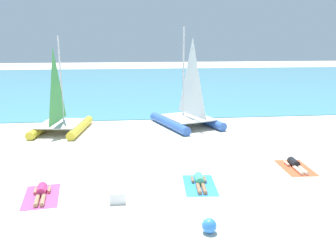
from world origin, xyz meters
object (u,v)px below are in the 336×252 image
at_px(sunbather_left, 41,192).
at_px(beach_ball, 209,226).
at_px(cooler_box, 118,197).
at_px(towel_right, 295,168).
at_px(sailboat_blue, 188,112).
at_px(towel_left, 42,196).
at_px(sunbather_middle, 200,181).
at_px(sunbather_right, 295,164).
at_px(sailboat_yellow, 61,118).
at_px(towel_middle, 200,185).

distance_m(sunbather_left, beach_ball, 5.75).
bearing_deg(cooler_box, towel_right, 18.34).
xyz_separation_m(beach_ball, cooler_box, (-2.46, 2.10, -0.02)).
distance_m(sailboat_blue, towel_left, 11.17).
bearing_deg(sailboat_blue, towel_right, -86.63).
relative_size(sunbather_middle, beach_ball, 3.87).
height_order(towel_left, cooler_box, cooler_box).
height_order(sunbather_middle, beach_ball, beach_ball).
relative_size(sunbather_left, beach_ball, 3.87).
distance_m(sunbather_left, sunbather_right, 9.66).
xyz_separation_m(sunbather_left, towel_right, (9.52, 1.53, -0.13)).
relative_size(sailboat_yellow, sunbather_left, 3.32).
bearing_deg(sunbather_left, sailboat_blue, 47.73).
bearing_deg(sailboat_yellow, towel_middle, -45.35).
distance_m(sailboat_blue, sailboat_yellow, 7.22).
relative_size(sailboat_blue, towel_right, 3.01).
xyz_separation_m(towel_left, beach_ball, (4.96, -2.83, 0.20)).
distance_m(towel_left, towel_middle, 5.36).
xyz_separation_m(sailboat_blue, towel_right, (3.12, -7.52, -0.85)).
xyz_separation_m(sunbather_middle, cooler_box, (-2.85, -1.10, 0.05)).
height_order(sailboat_yellow, towel_right, sailboat_yellow).
bearing_deg(towel_middle, sunbather_left, -177.37).
bearing_deg(cooler_box, towel_middle, 20.00).
xyz_separation_m(towel_left, sunbather_left, (-0.01, 0.07, 0.13)).
distance_m(sunbather_right, beach_ball, 6.40).
xyz_separation_m(towel_left, towel_middle, (5.35, 0.31, 0.00)).
xyz_separation_m(sunbather_left, cooler_box, (2.51, -0.79, 0.05)).
bearing_deg(cooler_box, sunbather_right, 18.82).
bearing_deg(towel_right, sunbather_middle, -163.64).
relative_size(sailboat_blue, sunbather_right, 3.66).
xyz_separation_m(towel_left, sunbather_middle, (5.35, 0.38, 0.13)).
height_order(sunbather_left, sunbather_right, same).
distance_m(sailboat_yellow, towel_left, 8.65).
xyz_separation_m(towel_middle, sunbather_middle, (0.01, 0.07, 0.13)).
bearing_deg(sailboat_yellow, beach_ball, -55.19).
bearing_deg(towel_middle, sailboat_yellow, 126.65).
relative_size(sunbather_middle, cooler_box, 3.13).
bearing_deg(sunbather_left, beach_ball, -37.25).
bearing_deg(towel_middle, towel_right, 17.18).
relative_size(sunbather_left, sunbather_middle, 1.00).
bearing_deg(beach_ball, sunbather_right, 44.61).
bearing_deg(sunbather_left, cooler_box, -24.51).
height_order(sailboat_blue, towel_right, sailboat_blue).
relative_size(sunbather_left, sunbather_right, 1.00).
xyz_separation_m(sunbather_middle, sunbather_right, (4.16, 1.29, 0.00)).
distance_m(sailboat_blue, cooler_box, 10.61).
bearing_deg(sunbather_left, towel_left, -90.00).
height_order(sunbather_left, towel_right, sunbather_left).
bearing_deg(towel_left, cooler_box, -16.15).
bearing_deg(sailboat_yellow, sunbather_right, -25.81).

